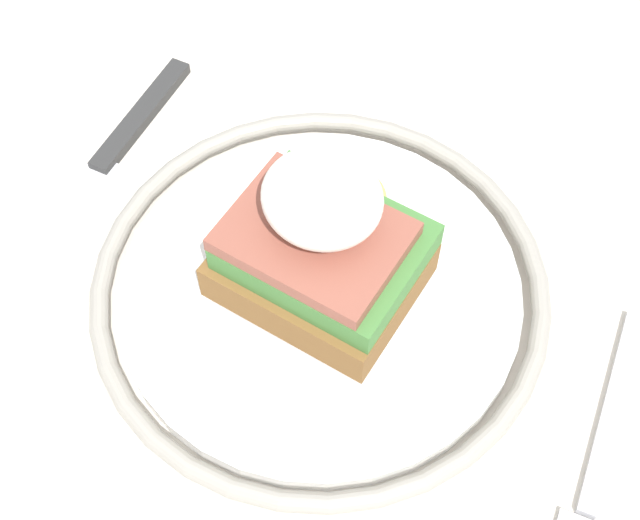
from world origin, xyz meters
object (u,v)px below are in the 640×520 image
Objects in this scene: sandwich at (322,242)px; fork at (598,461)px; knife at (110,156)px; plate at (320,289)px.

fork is at bearing 176.00° from sandwich.
sandwich reaches higher than knife.
fork is 0.77× the size of knife.
knife is at bearing -4.32° from fork.
knife is (0.15, -0.01, -0.04)m from sandwich.
plate reaches higher than knife.
knife is at bearing -4.64° from sandwich.
plate is 1.23× the size of knife.
plate is 0.16m from fork.
fork is 0.31m from knife.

